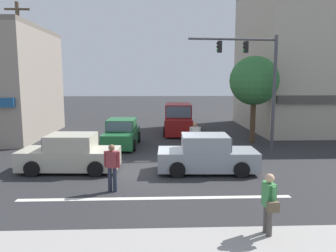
% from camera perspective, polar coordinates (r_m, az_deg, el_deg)
% --- Properties ---
extents(ground_plane, '(120.00, 120.00, 0.00)m').
position_cam_1_polar(ground_plane, '(14.33, -2.27, -7.52)').
color(ground_plane, '#2B2B2D').
extents(lane_marking_stripe, '(9.00, 0.24, 0.01)m').
position_cam_1_polar(lane_marking_stripe, '(11.00, -2.25, -12.46)').
color(lane_marking_stripe, silver).
rests_on(lane_marking_stripe, ground).
extents(building_right_corner, '(12.77, 10.07, 10.91)m').
position_cam_1_polar(building_right_corner, '(28.53, 26.68, 10.53)').
color(building_right_corner, '#B7AD99').
rests_on(building_right_corner, ground).
extents(street_tree, '(2.94, 2.94, 5.24)m').
position_cam_1_polar(street_tree, '(20.46, 14.76, 7.58)').
color(street_tree, '#4C3823').
rests_on(street_tree, ground).
extents(utility_pole_near_left, '(1.40, 0.22, 8.15)m').
position_cam_1_polar(utility_pole_near_left, '(20.90, -24.22, 8.45)').
color(utility_pole_near_left, brown).
rests_on(utility_pole_near_left, ground).
extents(traffic_light_mast, '(4.88, 0.53, 6.20)m').
position_cam_1_polar(traffic_light_mast, '(18.55, 15.33, 8.84)').
color(traffic_light_mast, '#47474C').
rests_on(traffic_light_mast, ground).
extents(sedan_approaching_near, '(4.16, 2.01, 1.58)m').
position_cam_1_polar(sedan_approaching_near, '(13.85, 6.73, -5.09)').
color(sedan_approaching_near, '#999EA3').
rests_on(sedan_approaching_near, ground).
extents(sedan_waiting_far, '(2.04, 4.18, 1.58)m').
position_cam_1_polar(sedan_waiting_far, '(19.16, -8.06, -1.39)').
color(sedan_waiting_far, '#1E6033').
rests_on(sedan_waiting_far, ground).
extents(van_crossing_leftbound, '(2.22, 4.69, 2.11)m').
position_cam_1_polar(van_crossing_leftbound, '(23.45, 1.77, 1.18)').
color(van_crossing_leftbound, maroon).
rests_on(van_crossing_leftbound, ground).
extents(sedan_parked_curbside, '(4.18, 2.04, 1.58)m').
position_cam_1_polar(sedan_parked_curbside, '(14.49, -16.68, -4.78)').
color(sedan_parked_curbside, '#B7B29E').
rests_on(sedan_parked_curbside, ground).
extents(pedestrian_foreground_with_bag, '(0.29, 0.68, 1.67)m').
position_cam_1_polar(pedestrian_foreground_with_bag, '(8.37, 17.13, -12.71)').
color(pedestrian_foreground_with_bag, '#4C4742').
rests_on(pedestrian_foreground_with_bag, ground).
extents(pedestrian_mid_crossing, '(0.67, 0.29, 1.67)m').
position_cam_1_polar(pedestrian_mid_crossing, '(16.94, 4.80, -1.77)').
color(pedestrian_mid_crossing, '#4C4742').
rests_on(pedestrian_mid_crossing, ground).
extents(pedestrian_far_side, '(0.56, 0.29, 1.67)m').
position_cam_1_polar(pedestrian_far_side, '(11.49, -9.74, -6.71)').
color(pedestrian_far_side, '#232838').
rests_on(pedestrian_far_side, ground).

